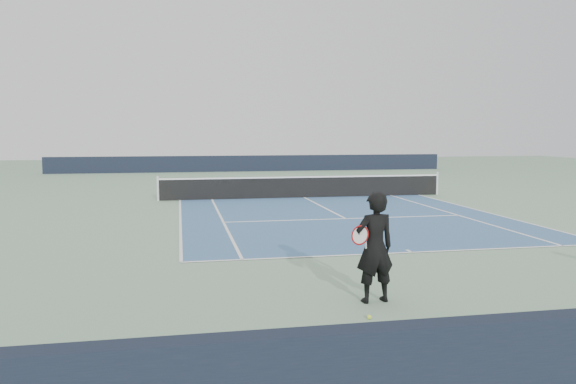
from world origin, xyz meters
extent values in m
plane|color=gray|center=(0.00, 0.00, 0.00)|extent=(80.00, 80.00, 0.00)
cube|color=#3A5F8A|center=(0.00, 0.00, 0.01)|extent=(10.97, 23.77, 0.01)
cylinder|color=silver|center=(-6.40, 0.00, 0.54)|extent=(0.10, 0.10, 1.07)
cylinder|color=silver|center=(6.40, 0.00, 0.54)|extent=(0.10, 0.10, 1.07)
cube|color=black|center=(0.00, 0.00, 0.46)|extent=(12.80, 0.03, 0.90)
cube|color=white|center=(0.00, 0.00, 0.93)|extent=(12.80, 0.04, 0.06)
cube|color=black|center=(0.00, 17.88, 0.60)|extent=(30.00, 0.25, 1.20)
imported|color=black|center=(-2.24, -15.47, 0.95)|extent=(0.78, 0.60, 1.90)
torus|color=#9C0D0E|center=(-2.52, -15.52, 1.18)|extent=(0.34, 0.18, 0.36)
cylinder|color=white|center=(-2.52, -15.52, 1.18)|extent=(0.29, 0.14, 0.32)
cylinder|color=white|center=(-2.40, -15.49, 0.92)|extent=(0.08, 0.13, 0.27)
sphere|color=#CFEB30|center=(-2.63, -16.32, 0.04)|extent=(0.07, 0.07, 0.07)
camera|label=1|loc=(-5.49, -24.40, 2.88)|focal=35.00mm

